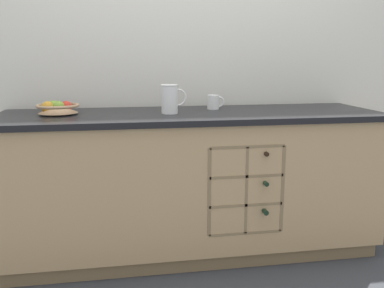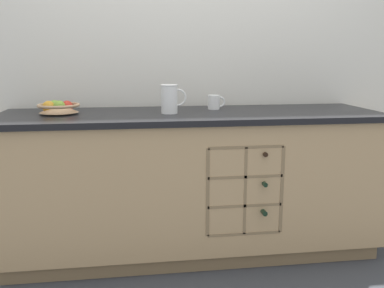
{
  "view_description": "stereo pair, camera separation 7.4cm",
  "coord_description": "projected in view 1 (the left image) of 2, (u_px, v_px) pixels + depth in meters",
  "views": [
    {
      "loc": [
        -0.44,
        -2.56,
        1.23
      ],
      "look_at": [
        0.0,
        0.0,
        0.7
      ],
      "focal_mm": 40.0,
      "sensor_mm": 36.0,
      "label": 1
    },
    {
      "loc": [
        -0.37,
        -2.57,
        1.23
      ],
      "look_at": [
        0.0,
        0.0,
        0.7
      ],
      "focal_mm": 40.0,
      "sensor_mm": 36.0,
      "label": 2
    }
  ],
  "objects": [
    {
      "name": "ceramic_mug",
      "position": [
        214.0,
        102.0,
        2.76
      ],
      "size": [
        0.11,
        0.08,
        0.09
      ],
      "color": "white",
      "rests_on": "kitchen_island"
    },
    {
      "name": "back_wall",
      "position": [
        182.0,
        50.0,
        2.92
      ],
      "size": [
        4.68,
        0.06,
        2.55
      ],
      "primitive_type": "cube",
      "color": "silver",
      "rests_on": "ground_plane"
    },
    {
      "name": "white_pitcher",
      "position": [
        170.0,
        98.0,
        2.54
      ],
      "size": [
        0.15,
        0.1,
        0.17
      ],
      "color": "white",
      "rests_on": "kitchen_island"
    },
    {
      "name": "ground_plane",
      "position": [
        192.0,
        249.0,
        2.79
      ],
      "size": [
        14.0,
        14.0,
        0.0
      ],
      "primitive_type": "plane",
      "color": "#383A3F"
    },
    {
      "name": "kitchen_island",
      "position": [
        192.0,
        182.0,
        2.69
      ],
      "size": [
        2.32,
        0.73,
        0.89
      ],
      "color": "olive",
      "rests_on": "ground_plane"
    },
    {
      "name": "fruit_bowl",
      "position": [
        58.0,
        108.0,
        2.51
      ],
      "size": [
        0.25,
        0.25,
        0.08
      ],
      "color": "tan",
      "rests_on": "kitchen_island"
    }
  ]
}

